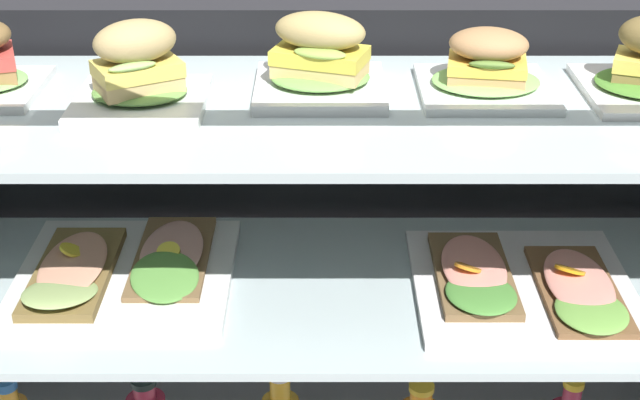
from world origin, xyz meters
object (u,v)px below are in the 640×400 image
(plated_roll_sandwich_mid_right, at_px, (322,64))
(open_sandwich_tray_left_of_center, at_px, (121,271))
(plated_roll_sandwich_center, at_px, (138,76))
(plated_roll_sandwich_right_of_center, at_px, (487,70))
(open_sandwich_tray_center, at_px, (524,284))

(plated_roll_sandwich_mid_right, bearing_deg, open_sandwich_tray_left_of_center, -172.83)
(plated_roll_sandwich_center, bearing_deg, open_sandwich_tray_left_of_center, 163.50)
(plated_roll_sandwich_mid_right, distance_m, plated_roll_sandwich_right_of_center, 0.24)
(plated_roll_sandwich_mid_right, relative_size, plated_roll_sandwich_right_of_center, 0.99)
(plated_roll_sandwich_right_of_center, bearing_deg, plated_roll_sandwich_center, -173.30)
(plated_roll_sandwich_mid_right, relative_size, open_sandwich_tray_left_of_center, 0.56)
(plated_roll_sandwich_center, bearing_deg, plated_roll_sandwich_right_of_center, 6.70)
(plated_roll_sandwich_right_of_center, distance_m, open_sandwich_tray_left_of_center, 0.65)
(open_sandwich_tray_center, bearing_deg, plated_roll_sandwich_center, 178.12)
(plated_roll_sandwich_mid_right, distance_m, open_sandwich_tray_left_of_center, 0.46)
(open_sandwich_tray_center, bearing_deg, plated_roll_sandwich_right_of_center, 133.05)
(plated_roll_sandwich_center, xyz_separation_m, open_sandwich_tray_center, (0.57, -0.02, -0.33))
(open_sandwich_tray_left_of_center, bearing_deg, open_sandwich_tray_center, -3.32)
(plated_roll_sandwich_mid_right, distance_m, open_sandwich_tray_center, 0.46)
(plated_roll_sandwich_mid_right, height_order, plated_roll_sandwich_right_of_center, plated_roll_sandwich_mid_right)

